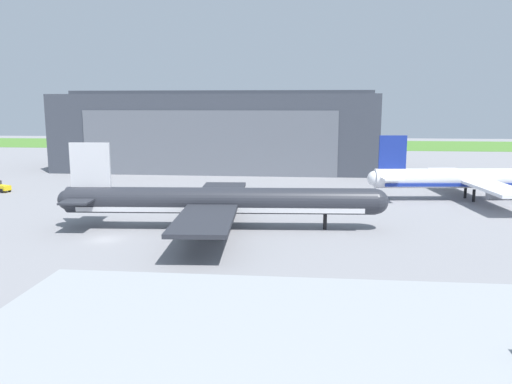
{
  "coord_description": "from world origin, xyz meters",
  "views": [
    {
      "loc": [
        27.77,
        -66.71,
        18.53
      ],
      "look_at": [
        18.92,
        20.82,
        3.43
      ],
      "focal_mm": 36.23,
      "sensor_mm": 36.0,
      "label": 1
    }
  ],
  "objects_px": {
    "airliner_far_left": "(478,179)",
    "airliner_near_left": "(219,202)",
    "stair_truck": "(0,187)",
    "maintenance_hangar": "(220,131)"
  },
  "relations": [
    {
      "from": "airliner_far_left",
      "to": "airliner_near_left",
      "type": "xyz_separation_m",
      "value": [
        -45.98,
        -28.2,
        0.0
      ]
    },
    {
      "from": "maintenance_hangar",
      "to": "airliner_near_left",
      "type": "height_order",
      "value": "maintenance_hangar"
    },
    {
      "from": "airliner_near_left",
      "to": "maintenance_hangar",
      "type": "bearing_deg",
      "value": 99.51
    },
    {
      "from": "maintenance_hangar",
      "to": "airliner_far_left",
      "type": "relative_size",
      "value": 2.01
    },
    {
      "from": "airliner_far_left",
      "to": "airliner_near_left",
      "type": "height_order",
      "value": "airliner_near_left"
    },
    {
      "from": "maintenance_hangar",
      "to": "airliner_far_left",
      "type": "distance_m",
      "value": 75.77
    },
    {
      "from": "stair_truck",
      "to": "airliner_far_left",
      "type": "bearing_deg",
      "value": 0.23
    },
    {
      "from": "maintenance_hangar",
      "to": "airliner_near_left",
      "type": "distance_m",
      "value": 77.04
    },
    {
      "from": "airliner_far_left",
      "to": "stair_truck",
      "type": "distance_m",
      "value": 98.14
    },
    {
      "from": "airliner_far_left",
      "to": "airliner_near_left",
      "type": "bearing_deg",
      "value": -148.47
    }
  ]
}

